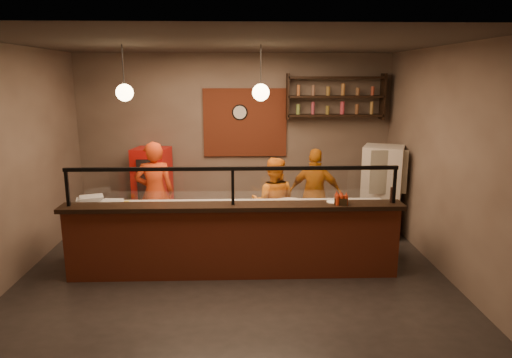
{
  "coord_description": "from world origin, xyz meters",
  "views": [
    {
      "loc": [
        0.11,
        -6.31,
        2.77
      ],
      "look_at": [
        0.34,
        0.3,
        1.28
      ],
      "focal_mm": 32.0,
      "sensor_mm": 36.0,
      "label": 1
    }
  ],
  "objects_px": {
    "cook_right": "(315,194)",
    "pizza_dough": "(290,203)",
    "fridge": "(382,191)",
    "cook_left": "(155,193)",
    "pepper_mill": "(392,195)",
    "condiment_caddy": "(341,201)",
    "red_cooler": "(153,186)",
    "cook_mid": "(273,203)",
    "wall_clock": "(240,112)"
  },
  "relations": [
    {
      "from": "cook_right",
      "to": "fridge",
      "type": "xyz_separation_m",
      "value": [
        1.2,
        0.12,
        0.01
      ]
    },
    {
      "from": "fridge",
      "to": "red_cooler",
      "type": "distance_m",
      "value": 4.23
    },
    {
      "from": "condiment_caddy",
      "to": "cook_mid",
      "type": "bearing_deg",
      "value": 125.1
    },
    {
      "from": "cook_mid",
      "to": "wall_clock",
      "type": "bearing_deg",
      "value": -62.17
    },
    {
      "from": "cook_left",
      "to": "cook_mid",
      "type": "xyz_separation_m",
      "value": [
        1.97,
        -0.26,
        -0.12
      ]
    },
    {
      "from": "cook_mid",
      "to": "cook_right",
      "type": "distance_m",
      "value": 0.89
    },
    {
      "from": "wall_clock",
      "to": "condiment_caddy",
      "type": "height_order",
      "value": "wall_clock"
    },
    {
      "from": "cook_left",
      "to": "red_cooler",
      "type": "distance_m",
      "value": 1.08
    },
    {
      "from": "cook_right",
      "to": "pizza_dough",
      "type": "xyz_separation_m",
      "value": [
        -0.56,
        -1.01,
        0.12
      ]
    },
    {
      "from": "wall_clock",
      "to": "cook_right",
      "type": "xyz_separation_m",
      "value": [
        1.3,
        -1.15,
        -1.32
      ]
    },
    {
      "from": "cook_right",
      "to": "pizza_dough",
      "type": "relative_size",
      "value": 2.73
    },
    {
      "from": "pizza_dough",
      "to": "condiment_caddy",
      "type": "relative_size",
      "value": 3.32
    },
    {
      "from": "cook_left",
      "to": "cook_mid",
      "type": "height_order",
      "value": "cook_left"
    },
    {
      "from": "wall_clock",
      "to": "pepper_mill",
      "type": "height_order",
      "value": "wall_clock"
    },
    {
      "from": "cook_right",
      "to": "cook_mid",
      "type": "bearing_deg",
      "value": 47.66
    },
    {
      "from": "cook_mid",
      "to": "fridge",
      "type": "xyz_separation_m",
      "value": [
        1.96,
        0.57,
        0.04
      ]
    },
    {
      "from": "cook_left",
      "to": "pizza_dough",
      "type": "relative_size",
      "value": 3.02
    },
    {
      "from": "red_cooler",
      "to": "pizza_dough",
      "type": "relative_size",
      "value": 2.55
    },
    {
      "from": "red_cooler",
      "to": "wall_clock",
      "type": "bearing_deg",
      "value": 20.49
    },
    {
      "from": "cook_right",
      "to": "condiment_caddy",
      "type": "height_order",
      "value": "cook_right"
    },
    {
      "from": "cook_left",
      "to": "pizza_dough",
      "type": "bearing_deg",
      "value": 149.44
    },
    {
      "from": "red_cooler",
      "to": "condiment_caddy",
      "type": "bearing_deg",
      "value": -29.42
    },
    {
      "from": "wall_clock",
      "to": "fridge",
      "type": "relative_size",
      "value": 0.19
    },
    {
      "from": "cook_mid",
      "to": "condiment_caddy",
      "type": "xyz_separation_m",
      "value": [
        0.84,
        -1.2,
        0.36
      ]
    },
    {
      "from": "wall_clock",
      "to": "fridge",
      "type": "xyz_separation_m",
      "value": [
        2.5,
        -1.04,
        -1.3
      ]
    },
    {
      "from": "fridge",
      "to": "pizza_dough",
      "type": "xyz_separation_m",
      "value": [
        -1.75,
        -1.13,
        0.11
      ]
    },
    {
      "from": "cook_left",
      "to": "cook_right",
      "type": "height_order",
      "value": "cook_left"
    },
    {
      "from": "pizza_dough",
      "to": "pepper_mill",
      "type": "height_order",
      "value": "pepper_mill"
    },
    {
      "from": "fridge",
      "to": "pizza_dough",
      "type": "distance_m",
      "value": 2.09
    },
    {
      "from": "wall_clock",
      "to": "cook_right",
      "type": "distance_m",
      "value": 2.18
    },
    {
      "from": "cook_left",
      "to": "pepper_mill",
      "type": "bearing_deg",
      "value": 148.61
    },
    {
      "from": "condiment_caddy",
      "to": "pepper_mill",
      "type": "relative_size",
      "value": 0.81
    },
    {
      "from": "cook_mid",
      "to": "pepper_mill",
      "type": "height_order",
      "value": "cook_mid"
    },
    {
      "from": "cook_right",
      "to": "red_cooler",
      "type": "xyz_separation_m",
      "value": [
        -2.97,
        0.84,
        -0.05
      ]
    },
    {
      "from": "fridge",
      "to": "condiment_caddy",
      "type": "bearing_deg",
      "value": -99.77
    },
    {
      "from": "pizza_dough",
      "to": "pepper_mill",
      "type": "distance_m",
      "value": 1.49
    },
    {
      "from": "cook_left",
      "to": "red_cooler",
      "type": "xyz_separation_m",
      "value": [
        -0.24,
        1.04,
        -0.14
      ]
    },
    {
      "from": "cook_mid",
      "to": "condiment_caddy",
      "type": "distance_m",
      "value": 1.51
    },
    {
      "from": "condiment_caddy",
      "to": "pepper_mill",
      "type": "distance_m",
      "value": 0.73
    },
    {
      "from": "red_cooler",
      "to": "pepper_mill",
      "type": "relative_size",
      "value": 6.84
    },
    {
      "from": "red_cooler",
      "to": "condiment_caddy",
      "type": "height_order",
      "value": "red_cooler"
    },
    {
      "from": "wall_clock",
      "to": "cook_left",
      "type": "height_order",
      "value": "wall_clock"
    },
    {
      "from": "cook_left",
      "to": "cook_right",
      "type": "bearing_deg",
      "value": 174.12
    },
    {
      "from": "wall_clock",
      "to": "cook_mid",
      "type": "distance_m",
      "value": 2.17
    },
    {
      "from": "wall_clock",
      "to": "fridge",
      "type": "distance_m",
      "value": 3.0
    },
    {
      "from": "pizza_dough",
      "to": "pepper_mill",
      "type": "xyz_separation_m",
      "value": [
        1.35,
        -0.56,
        0.26
      ]
    },
    {
      "from": "pizza_dough",
      "to": "wall_clock",
      "type": "bearing_deg",
      "value": 109.02
    },
    {
      "from": "pizza_dough",
      "to": "condiment_caddy",
      "type": "distance_m",
      "value": 0.92
    },
    {
      "from": "cook_right",
      "to": "pizza_dough",
      "type": "height_order",
      "value": "cook_right"
    },
    {
      "from": "cook_mid",
      "to": "condiment_caddy",
      "type": "relative_size",
      "value": 8.69
    }
  ]
}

